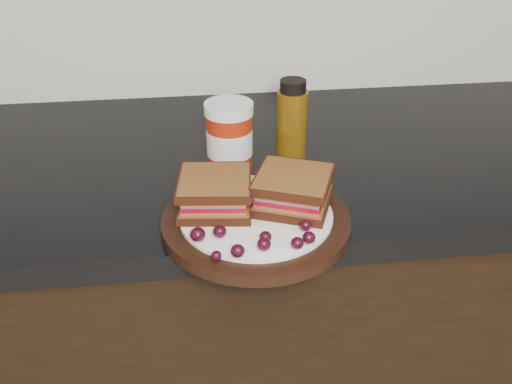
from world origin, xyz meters
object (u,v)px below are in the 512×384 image
condiment_jar (229,136)px  oil_bottle (292,121)px  plate (256,221)px  sandwich_left (215,193)px

condiment_jar → oil_bottle: 0.11m
plate → oil_bottle: size_ratio=1.87×
sandwich_left → condiment_jar: size_ratio=0.88×
plate → oil_bottle: oil_bottle is taller
plate → oil_bottle: 0.24m
condiment_jar → sandwich_left: bearing=-102.1°
plate → condiment_jar: size_ratio=2.30×
plate → sandwich_left: (-0.06, 0.02, 0.04)m
plate → condiment_jar: 0.20m
plate → oil_bottle: bearing=66.8°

